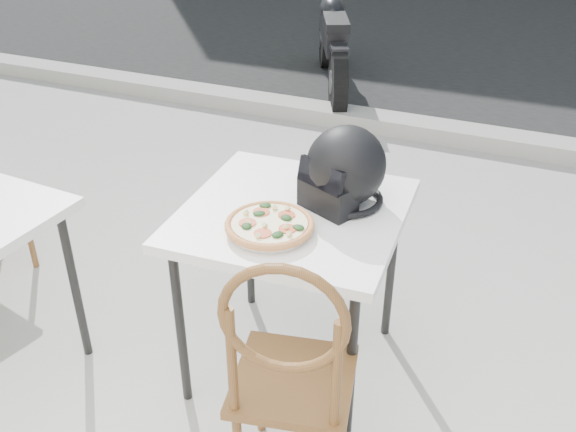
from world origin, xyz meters
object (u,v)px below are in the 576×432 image
at_px(cafe_table_main, 293,225).
at_px(plate, 270,230).
at_px(pizza, 270,224).
at_px(motorcycle, 332,43).
at_px(cafe_chair_main, 290,367).
at_px(helmet, 344,171).

distance_m(cafe_table_main, plate, 0.20).
height_order(plate, pizza, pizza).
xyz_separation_m(cafe_table_main, pizza, (-0.02, -0.18, 0.10)).
bearing_deg(motorcycle, plate, -97.96).
bearing_deg(cafe_chair_main, plate, -70.04).
distance_m(cafe_table_main, cafe_chair_main, 0.64).
bearing_deg(plate, cafe_chair_main, -58.22).
bearing_deg(cafe_table_main, cafe_chair_main, -68.26).
relative_size(cafe_table_main, cafe_chair_main, 0.84).
height_order(cafe_chair_main, motorcycle, cafe_chair_main).
xyz_separation_m(plate, motorcycle, (-1.05, 3.63, -0.37)).
relative_size(plate, pizza, 0.88).
relative_size(pizza, helmet, 1.04).
bearing_deg(plate, motorcycle, 106.09).
bearing_deg(plate, pizza, 50.74).
xyz_separation_m(helmet, motorcycle, (-1.22, 3.32, -0.49)).
bearing_deg(helmet, pizza, -95.20).
bearing_deg(pizza, cafe_table_main, 85.22).
bearing_deg(plate, helmet, 61.01).
relative_size(pizza, motorcycle, 0.23).
relative_size(helmet, motorcycle, 0.23).
xyz_separation_m(pizza, helmet, (0.17, 0.30, 0.11)).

